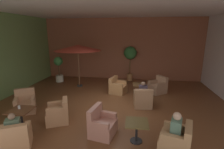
# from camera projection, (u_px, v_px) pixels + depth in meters

# --- Properties ---
(ground_plane) EXTENTS (10.57, 9.21, 0.02)m
(ground_plane) POSITION_uv_depth(u_px,v_px,m) (110.00, 106.00, 7.35)
(ground_plane) COLOR brown
(wall_back_brick) EXTENTS (10.57, 0.08, 4.04)m
(wall_back_brick) POSITION_uv_depth(u_px,v_px,m) (121.00, 49.00, 11.23)
(wall_back_brick) COLOR brown
(wall_back_brick) RESTS_ON ground_plane
(ceiling_slab) EXTENTS (10.57, 9.21, 0.06)m
(ceiling_slab) POSITION_uv_depth(u_px,v_px,m) (110.00, 7.00, 6.35)
(ceiling_slab) COLOR silver
(ceiling_slab) RESTS_ON wall_back_brick
(cafe_table_front_left) EXTENTS (0.74, 0.74, 0.62)m
(cafe_table_front_left) POSITION_uv_depth(u_px,v_px,m) (21.00, 113.00, 5.61)
(cafe_table_front_left) COLOR black
(cafe_table_front_left) RESTS_ON ground_plane
(armchair_front_left_north) EXTENTS (1.04, 1.02, 0.82)m
(armchair_front_left_north) POSITION_uv_depth(u_px,v_px,m) (15.00, 139.00, 4.56)
(armchair_front_left_north) COLOR tan
(armchair_front_left_north) RESTS_ON ground_plane
(armchair_front_left_east) EXTENTS (0.96, 0.94, 0.84)m
(armchair_front_left_east) POSITION_uv_depth(u_px,v_px,m) (58.00, 114.00, 5.95)
(armchair_front_left_east) COLOR tan
(armchair_front_left_east) RESTS_ON ground_plane
(armchair_front_left_south) EXTENTS (0.99, 0.98, 0.92)m
(armchair_front_left_south) POSITION_uv_depth(u_px,v_px,m) (25.00, 104.00, 6.73)
(armchair_front_left_south) COLOR tan
(armchair_front_left_south) RESTS_ON ground_plane
(cafe_table_front_right) EXTENTS (0.71, 0.71, 0.62)m
(cafe_table_front_right) POSITION_uv_depth(u_px,v_px,m) (140.00, 87.00, 8.33)
(cafe_table_front_right) COLOR black
(cafe_table_front_right) RESTS_ON ground_plane
(armchair_front_right_north) EXTENTS (0.95, 0.99, 0.84)m
(armchair_front_right_north) POSITION_uv_depth(u_px,v_px,m) (118.00, 87.00, 8.84)
(armchair_front_right_north) COLOR tan
(armchair_front_right_north) RESTS_ON ground_plane
(armchair_front_right_east) EXTENTS (0.82, 0.87, 0.85)m
(armchair_front_right_east) POSITION_uv_depth(u_px,v_px,m) (143.00, 99.00, 7.23)
(armchair_front_right_east) COLOR tan
(armchair_front_right_east) RESTS_ON ground_plane
(armchair_front_right_south) EXTENTS (1.05, 1.05, 0.86)m
(armchair_front_right_south) POSITION_uv_depth(u_px,v_px,m) (158.00, 87.00, 8.89)
(armchair_front_right_south) COLOR tan
(armchair_front_right_south) RESTS_ON ground_plane
(cafe_table_mid_center) EXTENTS (0.67, 0.67, 0.62)m
(cafe_table_mid_center) POSITION_uv_depth(u_px,v_px,m) (137.00, 127.00, 4.84)
(cafe_table_mid_center) COLOR black
(cafe_table_mid_center) RESTS_ON ground_plane
(armchair_mid_center_north) EXTENTS (0.95, 0.95, 0.85)m
(armchair_mid_center_north) POSITION_uv_depth(u_px,v_px,m) (176.00, 142.00, 4.41)
(armchair_mid_center_north) COLOR tan
(armchair_mid_center_north) RESTS_ON ground_plane
(armchair_mid_center_east) EXTENTS (0.84, 0.93, 0.90)m
(armchair_mid_center_east) POSITION_uv_depth(u_px,v_px,m) (102.00, 125.00, 5.23)
(armchair_mid_center_east) COLOR #B37564
(armchair_mid_center_east) RESTS_ON ground_plane
(patio_umbrella_tall_red) EXTENTS (2.65, 2.65, 2.44)m
(patio_umbrella_tall_red) POSITION_uv_depth(u_px,v_px,m) (78.00, 48.00, 9.47)
(patio_umbrella_tall_red) COLOR #2D2D2D
(patio_umbrella_tall_red) RESTS_ON ground_plane
(potted_tree_left_corner) EXTENTS (0.56, 0.56, 1.62)m
(potted_tree_left_corner) POSITION_uv_depth(u_px,v_px,m) (59.00, 67.00, 10.74)
(potted_tree_left_corner) COLOR beige
(potted_tree_left_corner) RESTS_ON ground_plane
(potted_tree_mid_left) EXTENTS (0.82, 0.82, 2.25)m
(potted_tree_mid_left) POSITION_uv_depth(u_px,v_px,m) (130.00, 55.00, 10.81)
(potted_tree_mid_left) COLOR #A36D40
(potted_tree_mid_left) RESTS_ON ground_plane
(patron_blue_shirt) EXTENTS (0.35, 0.42, 0.71)m
(patron_blue_shirt) POSITION_uv_depth(u_px,v_px,m) (176.00, 126.00, 4.32)
(patron_blue_shirt) COLOR #537360
(patron_blue_shirt) RESTS_ON ground_plane
(patron_by_window) EXTENTS (0.42, 0.38, 0.63)m
(patron_by_window) POSITION_uv_depth(u_px,v_px,m) (13.00, 126.00, 4.51)
(patron_by_window) COLOR #556B52
(patron_by_window) RESTS_ON ground_plane
(patron_with_friend) EXTENTS (0.36, 0.28, 0.68)m
(patron_with_friend) POSITION_uv_depth(u_px,v_px,m) (143.00, 90.00, 7.17)
(patron_with_friend) COLOR #413644
(patron_with_friend) RESTS_ON ground_plane
(iced_drink_cup) EXTENTS (0.08, 0.08, 0.11)m
(iced_drink_cup) POSITION_uv_depth(u_px,v_px,m) (19.00, 107.00, 5.63)
(iced_drink_cup) COLOR white
(iced_drink_cup) RESTS_ON cafe_table_front_left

